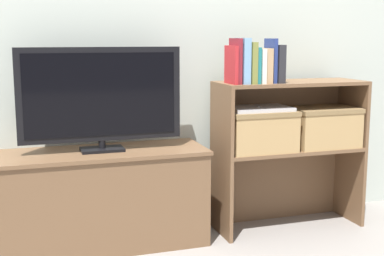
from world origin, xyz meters
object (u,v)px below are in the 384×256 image
at_px(book_ivory, 259,66).
at_px(book_charcoal, 277,64).
at_px(book_skyblue, 242,61).
at_px(storage_basket_left, 258,129).
at_px(book_teal, 254,65).
at_px(book_navy, 271,61).
at_px(book_olive, 249,63).
at_px(book_tan, 264,66).
at_px(book_maroon, 236,61).
at_px(storage_basket_right, 322,125).
at_px(tv, 101,96).
at_px(laptop, 259,108).
at_px(book_crimson, 231,65).
at_px(tv_stand, 104,198).

bearing_deg(book_ivory, book_charcoal, 0.00).
xyz_separation_m(book_skyblue, storage_basket_left, (0.12, 0.04, -0.38)).
distance_m(book_teal, book_navy, 0.10).
height_order(book_olive, book_tan, book_olive).
xyz_separation_m(book_maroon, storage_basket_right, (0.56, 0.04, -0.38)).
distance_m(tv, book_maroon, 0.73).
xyz_separation_m(tv, book_maroon, (0.71, -0.09, 0.17)).
bearing_deg(storage_basket_left, book_skyblue, -161.70).
bearing_deg(book_tan, laptop, 105.37).
bearing_deg(book_tan, book_crimson, -180.00).
bearing_deg(tv, book_teal, -6.05).
xyz_separation_m(tv, storage_basket_left, (0.87, -0.05, -0.21)).
distance_m(book_teal, book_ivory, 0.03).
relative_size(book_tan, storage_basket_right, 0.49).
bearing_deg(book_navy, book_skyblue, 180.00).
bearing_deg(book_tan, book_skyblue, 180.00).
bearing_deg(book_ivory, book_teal, 180.00).
distance_m(tv_stand, book_maroon, 1.01).
xyz_separation_m(book_charcoal, storage_basket_left, (-0.08, 0.04, -0.36)).
height_order(book_crimson, laptop, book_crimson).
bearing_deg(tv_stand, storage_basket_right, -2.18).
bearing_deg(book_tan, book_teal, 180.00).
bearing_deg(book_ivory, book_olive, 180.00).
bearing_deg(tv_stand, book_charcoal, -5.29).
relative_size(tv, book_maroon, 3.47).
relative_size(tv_stand, book_tan, 5.80).
relative_size(book_tan, storage_basket_left, 0.49).
bearing_deg(book_olive, tv_stand, 173.63).
distance_m(book_maroon, storage_basket_right, 0.68).
relative_size(tv, book_teal, 4.33).
bearing_deg(storage_basket_right, laptop, 180.00).
xyz_separation_m(tv_stand, book_skyblue, (0.75, -0.09, 0.72)).
height_order(tv, book_tan, tv).
bearing_deg(book_teal, book_tan, 0.00).
xyz_separation_m(tv_stand, laptop, (0.87, -0.05, 0.45)).
relative_size(book_olive, storage_basket_right, 0.57).
height_order(book_tan, laptop, book_tan).
height_order(tv_stand, storage_basket_right, storage_basket_right).
height_order(book_skyblue, book_tan, book_skyblue).
distance_m(tv, storage_basket_right, 1.29).
distance_m(book_crimson, book_teal, 0.13).
distance_m(book_olive, book_teal, 0.03).
height_order(book_navy, book_charcoal, book_navy).
xyz_separation_m(book_crimson, book_tan, (0.19, 0.00, -0.01)).
distance_m(book_navy, book_charcoal, 0.04).
bearing_deg(book_tan, book_olive, 180.00).
height_order(book_skyblue, storage_basket_right, book_skyblue).
height_order(book_olive, book_charcoal, book_olive).
distance_m(book_skyblue, book_navy, 0.17).
height_order(tv_stand, book_ivory, book_ivory).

